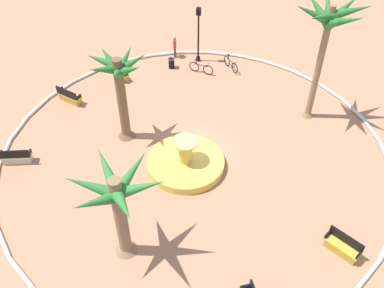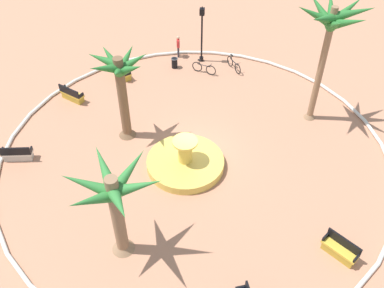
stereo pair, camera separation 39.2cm
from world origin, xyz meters
name	(u,v)px [view 1 (the left image)]	position (x,y,z in m)	size (l,w,h in m)	color
ground_plane	(195,154)	(0.00, 0.00, 0.00)	(80.00, 80.00, 0.00)	tan
plaza_curb	(195,153)	(0.00, 0.00, 0.10)	(20.83, 20.83, 0.20)	silver
fountain	(186,162)	(0.38, 0.94, 0.28)	(4.04, 4.04, 1.80)	gold
palm_tree_near_fountain	(119,81)	(3.98, -1.08, 3.75)	(3.21, 3.11, 5.29)	brown
palm_tree_by_curb	(117,200)	(2.40, 6.29, 3.38)	(4.04, 3.80, 4.80)	#8E6B4C
palm_tree_mid_plaza	(329,26)	(-6.38, -3.95, 5.83)	(3.97, 3.76, 7.21)	#8E6B4C
bench_east	(342,247)	(-6.96, 5.43, 0.35)	(1.57, 1.38, 1.00)	gold
bench_west	(70,97)	(8.10, -3.84, 0.35)	(1.66, 1.14, 1.00)	gold
bench_north	(17,157)	(9.25, 1.57, 0.35)	(1.66, 0.76, 1.00)	beige
bench_southwest	(120,73)	(5.63, -6.77, 0.35)	(1.40, 1.55, 1.00)	gold
lamppost	(198,30)	(0.68, -9.31, 2.36)	(0.32, 0.32, 4.02)	black
trash_bin	(171,63)	(2.40, -8.23, 0.39)	(0.46, 0.46, 0.73)	black
bicycle_red_frame	(231,64)	(-1.60, -8.50, 0.38)	(1.01, 1.46, 0.94)	black
bicycle_by_lamppost	(201,68)	(0.35, -7.82, 0.38)	(1.65, 0.65, 0.94)	black
person_cyclist_helmet	(175,46)	(2.35, -9.65, 0.89)	(0.26, 0.52, 1.59)	#33333D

